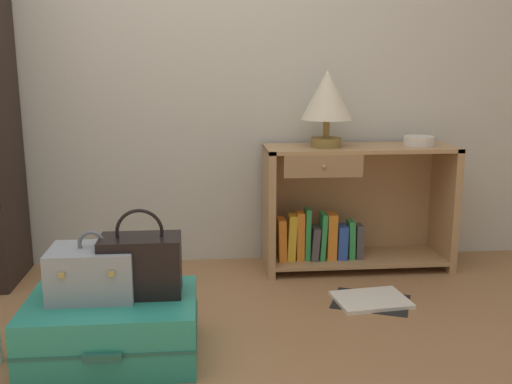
{
  "coord_description": "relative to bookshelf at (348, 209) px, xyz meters",
  "views": [
    {
      "loc": [
        0.1,
        -1.93,
        1.14
      ],
      "look_at": [
        0.36,
        0.81,
        0.55
      ],
      "focal_mm": 40.96,
      "sensor_mm": 36.0,
      "label": 1
    }
  ],
  "objects": [
    {
      "name": "back_wall",
      "position": [
        -0.93,
        0.24,
        0.96
      ],
      "size": [
        6.4,
        0.1,
        2.6
      ],
      "primitive_type": "cube",
      "color": "beige",
      "rests_on": "ground_plane"
    },
    {
      "name": "bookshelf",
      "position": [
        0.0,
        0.0,
        0.0
      ],
      "size": [
        1.06,
        0.37,
        0.71
      ],
      "color": "tan",
      "rests_on": "ground_plane"
    },
    {
      "name": "table_lamp",
      "position": [
        -0.15,
        -0.03,
        0.63
      ],
      "size": [
        0.28,
        0.28,
        0.42
      ],
      "color": "olive",
      "rests_on": "bookshelf"
    },
    {
      "name": "suitcase_large",
      "position": [
        -1.2,
        -0.99,
        -0.22
      ],
      "size": [
        0.67,
        0.5,
        0.25
      ],
      "color": "teal",
      "rests_on": "ground_plane"
    },
    {
      "name": "bowl",
      "position": [
        0.38,
        -0.03,
        0.39
      ],
      "size": [
        0.17,
        0.17,
        0.05
      ],
      "primitive_type": "cylinder",
      "color": "silver",
      "rests_on": "bookshelf"
    },
    {
      "name": "train_case",
      "position": [
        -1.27,
        -0.95,
        0.01
      ],
      "size": [
        0.33,
        0.25,
        0.27
      ],
      "color": "#8E99A3",
      "rests_on": "suitcase_large"
    },
    {
      "name": "open_book_on_floor",
      "position": [
        -0.01,
        -0.54,
        -0.33
      ],
      "size": [
        0.45,
        0.4,
        0.02
      ],
      "color": "white",
      "rests_on": "ground_plane"
    },
    {
      "name": "handbag",
      "position": [
        -1.08,
        -0.94,
        0.03
      ],
      "size": [
        0.32,
        0.19,
        0.35
      ],
      "color": "black",
      "rests_on": "suitcase_large"
    }
  ]
}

